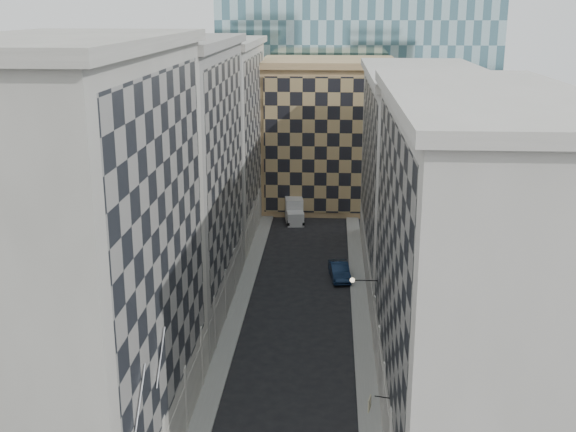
% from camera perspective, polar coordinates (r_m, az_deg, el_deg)
% --- Properties ---
extents(sidewalk_west, '(1.50, 100.00, 0.15)m').
position_cam_1_polar(sidewalk_west, '(60.47, -4.26, -8.23)').
color(sidewalk_west, gray).
rests_on(sidewalk_west, ground).
extents(sidewalk_east, '(1.50, 100.00, 0.15)m').
position_cam_1_polar(sidewalk_east, '(60.03, 5.83, -8.47)').
color(sidewalk_east, gray).
rests_on(sidewalk_east, ground).
extents(bldg_left_a, '(10.80, 22.80, 23.70)m').
position_cam_1_polar(bldg_left_a, '(40.22, -16.25, -3.64)').
color(bldg_left_a, gray).
rests_on(bldg_left_a, ground).
extents(bldg_left_b, '(10.80, 22.80, 22.70)m').
position_cam_1_polar(bldg_left_b, '(60.65, -9.39, 2.90)').
color(bldg_left_b, gray).
rests_on(bldg_left_b, ground).
extents(bldg_left_c, '(10.80, 22.80, 21.70)m').
position_cam_1_polar(bldg_left_c, '(81.91, -6.02, 6.10)').
color(bldg_left_c, gray).
rests_on(bldg_left_c, ground).
extents(bldg_right_a, '(10.80, 26.80, 20.70)m').
position_cam_1_polar(bldg_right_a, '(42.99, 14.50, -4.34)').
color(bldg_right_a, '#B4B0A5').
rests_on(bldg_right_a, ground).
extents(bldg_right_b, '(10.80, 28.80, 19.70)m').
position_cam_1_polar(bldg_right_b, '(68.76, 10.40, 3.15)').
color(bldg_right_b, '#B4B0A5').
rests_on(bldg_right_b, ground).
extents(tan_block, '(16.80, 14.80, 18.80)m').
position_cam_1_polar(tan_block, '(93.75, 3.14, 6.57)').
color(tan_block, tan).
rests_on(tan_block, ground).
extents(flagpoles_left, '(0.10, 6.33, 2.33)m').
position_cam_1_polar(flagpoles_left, '(35.96, -10.77, -12.36)').
color(flagpoles_left, gray).
rests_on(flagpoles_left, ground).
extents(bracket_lamp, '(1.98, 0.36, 0.36)m').
position_cam_1_polar(bracket_lamp, '(52.09, 5.30, -5.07)').
color(bracket_lamp, black).
rests_on(bracket_lamp, ground).
extents(box_truck, '(2.70, 5.29, 2.78)m').
position_cam_1_polar(box_truck, '(87.45, 0.50, 0.37)').
color(box_truck, silver).
rests_on(box_truck, ground).
extents(dark_car, '(2.27, 4.99, 1.59)m').
position_cam_1_polar(dark_car, '(69.27, 4.08, -4.34)').
color(dark_car, '#0F1E38').
rests_on(dark_car, ground).
extents(shop_sign, '(1.24, 0.75, 0.84)m').
position_cam_1_polar(shop_sign, '(41.67, 6.54, -14.48)').
color(shop_sign, black).
rests_on(shop_sign, ground).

